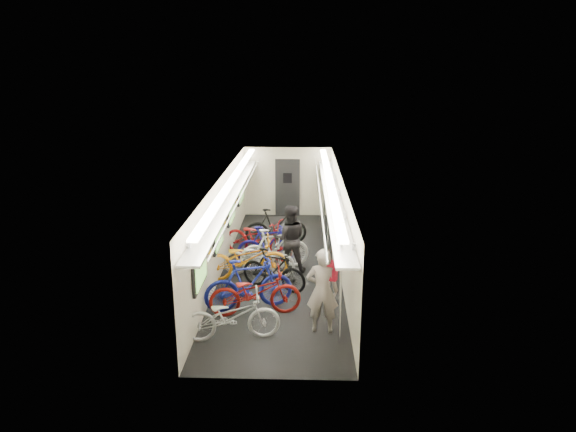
# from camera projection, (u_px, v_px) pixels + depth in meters

# --- Properties ---
(train_car_shell) EXTENTS (10.00, 10.00, 10.00)m
(train_car_shell) POSITION_uv_depth(u_px,v_px,m) (269.00, 199.00, 13.59)
(train_car_shell) COLOR black
(train_car_shell) RESTS_ON ground
(bicycle_0) EXTENTS (1.92, 0.93, 0.97)m
(bicycle_0) POSITION_uv_depth(u_px,v_px,m) (232.00, 316.00, 9.68)
(bicycle_0) COLOR silver
(bicycle_0) RESTS_ON ground
(bicycle_1) EXTENTS (1.99, 1.10, 1.15)m
(bicycle_1) POSITION_uv_depth(u_px,v_px,m) (249.00, 284.00, 10.89)
(bicycle_1) COLOR #19239A
(bicycle_1) RESTS_ON ground
(bicycle_2) EXTENTS (2.00, 0.97, 1.01)m
(bicycle_2) POSITION_uv_depth(u_px,v_px,m) (255.00, 292.00, 10.66)
(bicycle_2) COLOR maroon
(bicycle_2) RESTS_ON ground
(bicycle_3) EXTENTS (1.69, 1.11, 0.99)m
(bicycle_3) POSITION_uv_depth(u_px,v_px,m) (274.00, 270.00, 11.89)
(bicycle_3) COLOR black
(bicycle_3) RESTS_ON ground
(bicycle_4) EXTENTS (2.14, 1.01, 1.08)m
(bicycle_4) POSITION_uv_depth(u_px,v_px,m) (246.00, 259.00, 12.45)
(bicycle_4) COLOR orange
(bicycle_4) RESTS_ON ground
(bicycle_5) EXTENTS (1.90, 1.09, 1.10)m
(bicycle_5) POSITION_uv_depth(u_px,v_px,m) (275.00, 249.00, 13.11)
(bicycle_5) COLOR white
(bicycle_5) RESTS_ON ground
(bicycle_6) EXTENTS (1.88, 0.84, 0.95)m
(bicycle_6) POSITION_uv_depth(u_px,v_px,m) (259.00, 258.00, 12.70)
(bicycle_6) COLOR #BABBBF
(bicycle_6) RESTS_ON ground
(bicycle_7) EXTENTS (1.73, 0.81, 1.00)m
(bicycle_7) POSITION_uv_depth(u_px,v_px,m) (268.00, 244.00, 13.62)
(bicycle_7) COLOR navy
(bicycle_7) RESTS_ON ground
(bicycle_8) EXTENTS (2.19, 1.53, 1.09)m
(bicycle_8) POSITION_uv_depth(u_px,v_px,m) (259.00, 238.00, 13.94)
(bicycle_8) COLOR maroon
(bicycle_8) RESTS_ON ground
(bicycle_9) EXTENTS (1.87, 0.77, 1.09)m
(bicycle_9) POSITION_uv_depth(u_px,v_px,m) (276.00, 227.00, 14.97)
(bicycle_9) COLOR black
(bicycle_9) RESTS_ON ground
(passenger_near) EXTENTS (0.65, 0.45, 1.72)m
(passenger_near) POSITION_uv_depth(u_px,v_px,m) (322.00, 291.00, 9.88)
(passenger_near) COLOR gray
(passenger_near) RESTS_ON ground
(passenger_mid) EXTENTS (0.89, 0.71, 1.74)m
(passenger_mid) POSITION_uv_depth(u_px,v_px,m) (290.00, 239.00, 12.87)
(passenger_mid) COLOR black
(passenger_mid) RESTS_ON ground
(backpack) EXTENTS (0.29, 0.22, 0.38)m
(backpack) POSITION_uv_depth(u_px,v_px,m) (330.00, 270.00, 9.77)
(backpack) COLOR red
(backpack) RESTS_ON passenger_near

